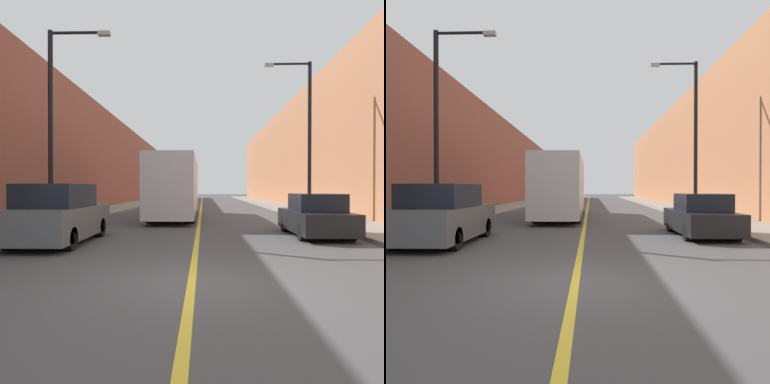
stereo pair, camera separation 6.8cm
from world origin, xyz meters
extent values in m
plane|color=#474749|center=(0.00, 0.00, 0.00)|extent=(200.00, 200.00, 0.00)
cube|color=gray|center=(-7.17, 30.00, 0.07)|extent=(3.02, 72.00, 0.13)
cube|color=gray|center=(7.17, 30.00, 0.07)|extent=(3.02, 72.00, 0.13)
cube|color=brown|center=(-10.68, 30.00, 4.50)|extent=(4.00, 72.00, 8.99)
cube|color=#B2724C|center=(10.68, 30.00, 5.13)|extent=(4.00, 72.00, 10.26)
cube|color=gold|center=(0.00, 30.00, 0.00)|extent=(0.16, 72.00, 0.01)
cube|color=silver|center=(-1.43, 15.23, 1.87)|extent=(2.42, 11.10, 3.19)
cube|color=black|center=(-1.43, 9.71, 2.43)|extent=(2.06, 0.04, 1.44)
cylinder|color=black|center=(-2.37, 11.79, 0.46)|extent=(0.53, 0.92, 0.92)
cylinder|color=black|center=(-0.48, 11.79, 0.46)|extent=(0.53, 0.92, 0.92)
cylinder|color=black|center=(-2.37, 18.67, 0.46)|extent=(0.53, 0.92, 0.92)
cylinder|color=black|center=(-0.48, 18.67, 0.46)|extent=(0.53, 0.92, 0.92)
cube|color=#51565B|center=(-4.45, 5.02, 0.69)|extent=(2.03, 4.92, 0.97)
cube|color=black|center=(-4.45, 4.77, 1.54)|extent=(1.79, 2.70, 0.73)
cube|color=black|center=(-4.45, 2.59, 0.86)|extent=(1.73, 0.04, 0.44)
cylinder|color=black|center=(-5.25, 3.49, 0.34)|extent=(0.45, 0.68, 0.68)
cylinder|color=black|center=(-3.66, 3.49, 0.34)|extent=(0.45, 0.68, 0.68)
cylinder|color=black|center=(-5.25, 6.54, 0.34)|extent=(0.45, 0.68, 0.68)
cylinder|color=black|center=(-3.66, 6.54, 0.34)|extent=(0.45, 0.68, 0.68)
cube|color=black|center=(4.35, 7.01, 0.56)|extent=(1.85, 4.39, 0.75)
cube|color=black|center=(4.35, 6.79, 1.25)|extent=(1.63, 1.98, 0.64)
cube|color=black|center=(4.35, 4.85, 0.69)|extent=(1.58, 0.04, 0.34)
cylinder|color=black|center=(3.63, 5.65, 0.31)|extent=(0.41, 0.62, 0.62)
cylinder|color=black|center=(5.07, 5.65, 0.31)|extent=(0.41, 0.62, 0.62)
cylinder|color=black|center=(3.63, 8.38, 0.31)|extent=(0.41, 0.62, 0.62)
cylinder|color=black|center=(5.07, 8.38, 0.31)|extent=(0.41, 0.62, 0.62)
cylinder|color=black|center=(-5.96, 7.99, 4.13)|extent=(0.20, 0.20, 8.00)
cylinder|color=black|center=(-4.87, 7.99, 8.03)|extent=(2.19, 0.12, 0.12)
cube|color=#999993|center=(-3.77, 7.99, 7.98)|extent=(0.50, 0.24, 0.16)
cylinder|color=black|center=(5.96, 13.47, 4.36)|extent=(0.20, 0.20, 8.46)
cylinder|color=black|center=(4.87, 13.47, 8.49)|extent=(2.19, 0.12, 0.12)
cube|color=#999993|center=(3.77, 13.47, 8.44)|extent=(0.50, 0.24, 0.16)
cylinder|color=#2D2D33|center=(-7.30, 7.92, 0.52)|extent=(0.16, 0.16, 0.78)
cylinder|color=#2D2D33|center=(-7.13, 7.92, 0.52)|extent=(0.16, 0.16, 0.78)
cube|color=#336B47|center=(-7.21, 7.92, 1.23)|extent=(0.36, 0.20, 0.62)
sphere|color=beige|center=(-7.21, 7.92, 1.65)|extent=(0.23, 0.23, 0.23)
camera|label=1|loc=(0.22, -6.96, 1.78)|focal=35.00mm
camera|label=2|loc=(0.29, -6.96, 1.78)|focal=35.00mm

